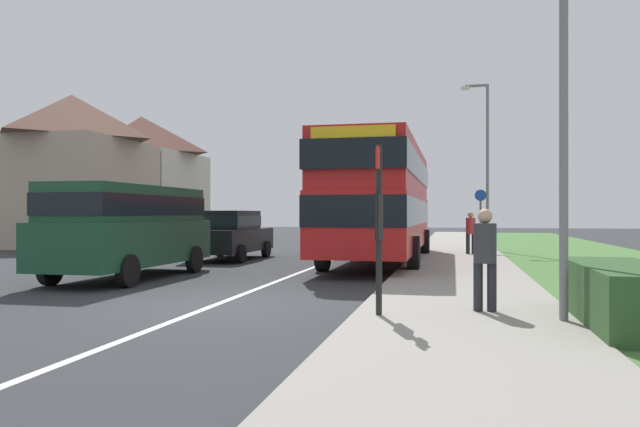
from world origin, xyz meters
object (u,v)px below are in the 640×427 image
Objects in this scene: cycle_route_sign at (481,218)px; street_lamp_mid at (485,155)px; double_decker_bus at (381,197)px; parked_van_dark_green at (129,224)px; pedestrian_at_stop at (485,255)px; street_lamp_near at (555,42)px; parked_car_black at (229,233)px; bus_stop_sign at (379,218)px; pedestrian_walking_away at (471,231)px.

cycle_route_sign is 3.28m from street_lamp_mid.
double_decker_bus is 8.16m from parked_van_dark_green.
street_lamp_near is (0.92, -0.55, 3.01)m from pedestrian_at_stop.
street_lamp_near reaches higher than parked_van_dark_green.
street_lamp_near is at bearing -50.24° from parked_car_black.
double_decker_bus is 1.62× the size of street_lamp_mid.
cycle_route_sign is 0.37× the size of street_lamp_near.
street_lamp_mid is (0.25, 1.98, 2.60)m from cycle_route_sign.
bus_stop_sign is at bearing -97.78° from cycle_route_sign.
street_lamp_mid is (0.65, 3.14, 3.05)m from pedestrian_walking_away.
parked_van_dark_green is 1.26× the size of parked_car_black.
cycle_route_sign is at bearing 49.87° from parked_van_dark_green.
street_lamp_near is (0.77, -13.88, 3.01)m from pedestrian_walking_away.
bus_stop_sign is 17.46m from street_lamp_mid.
parked_van_dark_green reaches higher than pedestrian_walking_away.
pedestrian_walking_away is at bearing -109.00° from cycle_route_sign.
pedestrian_walking_away is 0.24× the size of street_lamp_near.
bus_stop_sign is at bearing -177.33° from street_lamp_near.
bus_stop_sign is (6.53, -10.90, 0.61)m from parked_car_black.
parked_car_black is 8.76m from pedestrian_walking_away.
parked_van_dark_green is 12.54m from pedestrian_walking_away.
pedestrian_at_stop is 0.64× the size of bus_stop_sign.
double_decker_bus reaches higher than pedestrian_walking_away.
cycle_route_sign is at bearing 71.00° from pedestrian_walking_away.
bus_stop_sign is at bearing -156.36° from pedestrian_at_stop.
street_lamp_mid reaches higher than bus_stop_sign.
pedestrian_at_stop is 16.76m from street_lamp_mid.
street_lamp_mid reaches higher than cycle_route_sign.
parked_car_black is 0.62× the size of street_lamp_mid.
parked_car_black is 12.72m from bus_stop_sign.
street_lamp_mid reaches higher than double_decker_bus.
pedestrian_walking_away is 14.22m from street_lamp_near.
parked_van_dark_green is 6.21m from parked_car_black.
street_lamp_near reaches higher than pedestrian_walking_away.
street_lamp_near is at bearing 2.67° from bus_stop_sign.
double_decker_bus is 10.44m from pedestrian_at_stop.
pedestrian_walking_away is (8.41, 9.29, -0.37)m from parked_van_dark_green.
bus_stop_sign is 3.46m from street_lamp_near.
street_lamp_mid is (-0.12, 17.02, 0.04)m from street_lamp_near.
parked_van_dark_green is 2.17× the size of cycle_route_sign.
double_decker_bus is 4.35× the size of bus_stop_sign.
parked_car_black is at bearing 120.93° from bus_stop_sign.
street_lamp_mid is at bearing 82.81° from cycle_route_sign.
parked_van_dark_green is at bearing -132.16° from pedestrian_walking_away.
street_lamp_mid is (2.32, 17.13, 2.49)m from bus_stop_sign.
parked_car_black is 0.63× the size of street_lamp_near.
street_lamp_mid reaches higher than pedestrian_walking_away.
parked_car_black is 2.61× the size of pedestrian_at_stop.
parked_van_dark_green is 10.60m from street_lamp_near.
double_decker_bus is 5.62m from cycle_route_sign.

